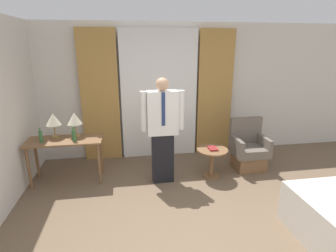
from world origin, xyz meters
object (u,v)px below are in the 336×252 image
at_px(desk, 65,146).
at_px(bottle_near_edge, 41,136).
at_px(side_table, 212,158).
at_px(armchair, 248,151).
at_px(table_lamp_left, 53,120).
at_px(bottle_by_lamp, 74,135).
at_px(person, 162,128).
at_px(book, 213,148).
at_px(table_lamp_right, 75,119).

relative_size(desk, bottle_near_edge, 5.16).
bearing_deg(side_table, armchair, 16.15).
bearing_deg(side_table, table_lamp_left, 171.86).
xyz_separation_m(bottle_near_edge, bottle_by_lamp, (0.52, -0.04, 0.00)).
distance_m(table_lamp_left, side_table, 2.79).
bearing_deg(person, book, 0.62).
bearing_deg(person, bottle_by_lamp, 173.60).
relative_size(table_lamp_right, side_table, 0.78).
bearing_deg(desk, armchair, -0.52).
relative_size(table_lamp_right, book, 2.05).
bearing_deg(bottle_by_lamp, desk, 148.52).
bearing_deg(book, table_lamp_right, 170.66).
distance_m(table_lamp_right, book, 2.42).
bearing_deg(table_lamp_right, bottle_near_edge, -159.52).
height_order(table_lamp_right, person, person).
bearing_deg(book, desk, 174.03).
xyz_separation_m(table_lamp_left, bottle_by_lamp, (0.35, -0.23, -0.20)).
relative_size(desk, person, 0.69).
height_order(table_lamp_right, bottle_near_edge, table_lamp_right).
distance_m(bottle_near_edge, bottle_by_lamp, 0.52).
bearing_deg(bottle_near_edge, armchair, 0.62).
relative_size(desk, table_lamp_left, 2.90).
relative_size(desk, armchair, 1.29).
bearing_deg(side_table, book, -42.47).
height_order(bottle_by_lamp, person, person).
distance_m(table_lamp_right, person, 1.50).
xyz_separation_m(side_table, book, (0.00, -0.00, 0.18)).
bearing_deg(bottle_near_edge, table_lamp_left, 48.25).
distance_m(bottle_by_lamp, person, 1.45).
bearing_deg(table_lamp_right, armchair, -2.79).
xyz_separation_m(desk, bottle_by_lamp, (0.18, -0.11, 0.22)).
bearing_deg(armchair, bottle_near_edge, -179.38).
bearing_deg(bottle_by_lamp, side_table, -3.70).
relative_size(table_lamp_right, bottle_by_lamp, 1.70).
xyz_separation_m(desk, table_lamp_right, (0.17, 0.12, 0.43)).
height_order(armchair, side_table, armchair).
distance_m(desk, bottle_by_lamp, 0.31).
relative_size(table_lamp_left, armchair, 0.45).
xyz_separation_m(table_lamp_right, bottle_by_lamp, (0.01, -0.23, -0.20)).
xyz_separation_m(table_lamp_left, book, (2.67, -0.38, -0.52)).
bearing_deg(bottle_near_edge, side_table, -3.84).
height_order(desk, book, desk).
relative_size(desk, side_table, 2.26).
distance_m(desk, person, 1.67).
height_order(desk, armchair, armchair).
distance_m(bottle_by_lamp, side_table, 2.38).
bearing_deg(bottle_near_edge, bottle_by_lamp, -4.44).
height_order(table_lamp_left, bottle_near_edge, table_lamp_left).
xyz_separation_m(bottle_by_lamp, side_table, (2.32, -0.15, -0.50)).
height_order(desk, bottle_near_edge, bottle_near_edge).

